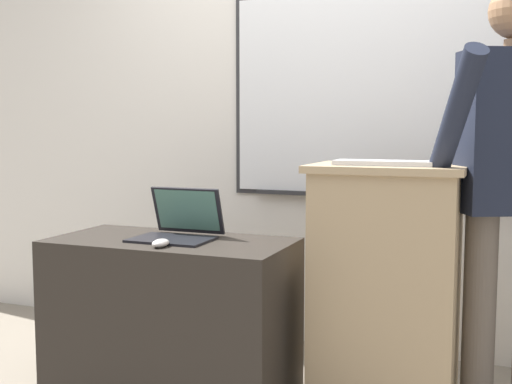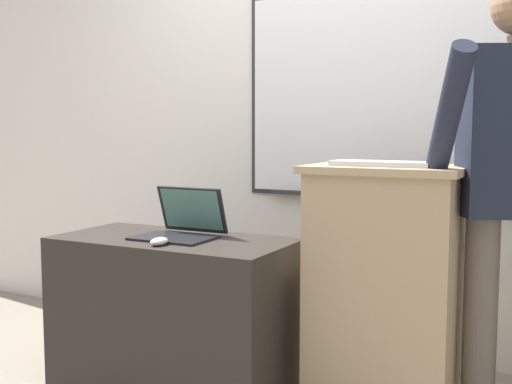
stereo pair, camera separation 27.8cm
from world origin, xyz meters
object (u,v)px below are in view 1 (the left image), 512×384
(lectern_podium, at_px, (385,288))
(computer_mouse_by_laptop, at_px, (161,243))
(wireless_keyboard, at_px, (384,163))
(laptop, at_px, (180,223))
(person_presenter, at_px, (511,173))
(side_desk, at_px, (172,316))

(lectern_podium, xyz_separation_m, computer_mouse_by_laptop, (-0.87, -0.36, 0.19))
(wireless_keyboard, bearing_deg, laptop, -175.53)
(wireless_keyboard, bearing_deg, computer_mouse_by_laptop, -160.54)
(person_presenter, relative_size, laptop, 5.05)
(computer_mouse_by_laptop, bearing_deg, wireless_keyboard, 19.46)
(lectern_podium, bearing_deg, laptop, -172.08)
(side_desk, height_order, person_presenter, person_presenter)
(person_presenter, xyz_separation_m, computer_mouse_by_laptop, (-1.34, -0.43, -0.30))
(person_presenter, bearing_deg, wireless_keyboard, 169.32)
(person_presenter, distance_m, laptop, 1.41)
(side_desk, bearing_deg, person_presenter, 10.41)
(lectern_podium, relative_size, laptop, 3.00)
(side_desk, height_order, laptop, laptop)
(computer_mouse_by_laptop, bearing_deg, lectern_podium, 22.51)
(person_presenter, height_order, laptop, person_presenter)
(lectern_podium, distance_m, side_desk, 0.95)
(person_presenter, distance_m, computer_mouse_by_laptop, 1.44)
(side_desk, distance_m, person_presenter, 1.57)
(side_desk, bearing_deg, computer_mouse_by_laptop, -73.98)
(wireless_keyboard, distance_m, computer_mouse_by_laptop, 0.98)
(lectern_podium, xyz_separation_m, wireless_keyboard, (-0.01, -0.06, 0.53))
(lectern_podium, relative_size, side_desk, 0.97)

